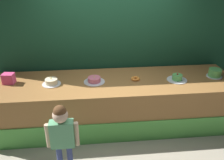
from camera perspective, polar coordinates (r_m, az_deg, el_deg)
The scene contains 10 objects.
ground_plane at distance 4.11m, azimuth 1.55°, elevation -14.42°, with size 12.00×12.00×0.00m, color #ADA38E.
stage_platform at distance 4.31m, azimuth 0.71°, elevation -5.35°, with size 4.19×1.14×0.85m.
curtain_backdrop at distance 4.50m, azimuth -0.17°, elevation 10.76°, with size 4.98×0.08×2.97m, color #19472D.
child_figure at distance 3.21m, azimuth -11.81°, elevation -11.99°, with size 0.43×0.20×1.11m.
pink_box at distance 4.35m, azimuth -23.41°, elevation 0.33°, with size 0.18×0.15×0.17m, color #EE4784.
donut at distance 4.16m, azimuth 5.60°, elevation 0.33°, with size 0.15×0.15×0.04m, color orange.
cake_far_left at distance 4.11m, azimuth -14.23°, elevation -0.44°, with size 0.31×0.31×0.15m.
cake_center_left at distance 4.07m, azimuth -4.25°, elevation 0.01°, with size 0.36×0.36×0.13m.
cake_center_right at distance 4.27m, azimuth 15.24°, elevation 0.47°, with size 0.34×0.34×0.13m.
cake_far_right at distance 4.62m, azimuth 23.27°, elevation 1.55°, with size 0.28×0.28×0.14m.
Camera 1 is at (-0.42, -3.11, 2.66)m, focal length 38.41 mm.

